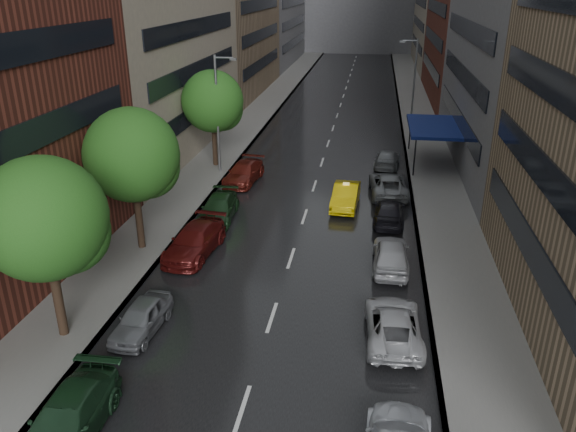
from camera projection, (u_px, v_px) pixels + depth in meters
The scene contains 12 objects.
road at pixel (336, 120), 62.03m from camera, with size 14.00×140.00×0.01m, color black.
sidewalk_left at pixel (256, 116), 63.26m from camera, with size 4.00×140.00×0.15m, color gray.
sidewalk_right at pixel (419, 122), 60.75m from camera, with size 4.00×140.00×0.15m, color gray.
tree_near at pixel (43, 219), 22.11m from camera, with size 5.05×5.05×8.05m.
tree_mid at pixel (132, 155), 29.98m from camera, with size 5.11×5.11×8.14m.
tree_far at pixel (212, 101), 44.36m from camera, with size 4.92×4.92×7.84m.
taxi at pixel (346, 196), 37.84m from camera, with size 1.64×4.70×1.55m, color yellow.
parked_cars_left at pixel (194, 243), 31.12m from camera, with size 2.73×31.52×1.58m.
parked_cars_right at pixel (390, 238), 31.73m from camera, with size 2.94×36.68×1.60m.
street_lamp_left at pixel (218, 112), 42.99m from camera, with size 1.74×0.22×9.00m.
street_lamp_right at pixel (413, 84), 54.51m from camera, with size 1.74×0.22×9.00m.
awning at pixel (433, 127), 45.90m from camera, with size 4.00×8.00×3.12m.
Camera 1 is at (4.01, -11.43, 14.18)m, focal length 35.00 mm.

